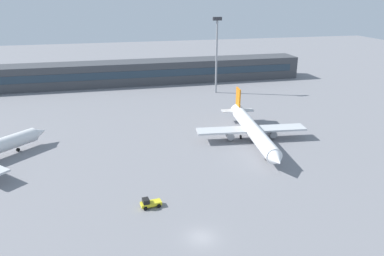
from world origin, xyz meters
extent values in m
plane|color=gray|center=(0.00, 40.00, 0.00)|extent=(400.00, 400.00, 0.00)
cube|color=#3F4247|center=(0.00, 105.05, 4.50)|extent=(136.46, 12.00, 9.00)
cube|color=#263847|center=(0.00, 99.00, 4.95)|extent=(129.63, 0.16, 2.80)
cone|color=silver|center=(-29.12, 45.94, 2.84)|extent=(4.76, 4.74, 3.11)
cylinder|color=black|center=(-33.58, 41.74, 0.43)|extent=(0.86, 0.84, 0.86)
cylinder|color=white|center=(22.34, 35.43, 3.03)|extent=(6.86, 33.25, 3.49)
cone|color=white|center=(20.49, 17.42, 3.03)|extent=(3.69, 4.16, 3.32)
cone|color=white|center=(24.18, 53.26, 3.03)|extent=(2.79, 3.72, 2.44)
cube|color=orange|center=(23.89, 50.50, 7.30)|extent=(0.74, 4.05, 5.05)
cube|color=silver|center=(23.92, 50.77, 3.21)|extent=(9.40, 3.50, 0.22)
cube|color=silver|center=(22.44, 36.34, 2.76)|extent=(27.86, 7.21, 0.46)
cylinder|color=gray|center=(16.95, 36.90, 1.46)|extent=(2.13, 3.11, 1.84)
cylinder|color=gray|center=(27.92, 35.78, 1.46)|extent=(2.13, 3.11, 1.84)
cylinder|color=black|center=(21.16, 23.91, 0.46)|extent=(0.46, 0.95, 0.92)
cylinder|color=black|center=(20.15, 37.50, 0.46)|extent=(0.46, 0.95, 0.92)
cylinder|color=black|center=(24.91, 37.01, 0.46)|extent=(0.46, 0.95, 0.92)
cube|color=yellow|center=(-6.33, 10.49, 0.65)|extent=(3.77, 1.97, 0.60)
cube|color=black|center=(-7.22, 10.37, 1.30)|extent=(1.28, 1.53, 0.90)
cylinder|color=black|center=(-7.62, 11.10, 0.35)|extent=(0.73, 0.34, 0.70)
cylinder|color=black|center=(-7.41, 9.56, 0.35)|extent=(0.73, 0.34, 0.70)
cylinder|color=black|center=(-5.24, 11.42, 0.35)|extent=(0.73, 0.34, 0.70)
cylinder|color=black|center=(-5.03, 9.88, 0.35)|extent=(0.73, 0.34, 0.70)
cylinder|color=gray|center=(27.27, 83.49, 12.92)|extent=(0.70, 0.70, 25.84)
cube|color=#333338|center=(27.27, 83.49, 26.44)|extent=(3.20, 0.80, 1.20)
camera|label=1|loc=(-12.49, -46.70, 35.41)|focal=35.25mm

